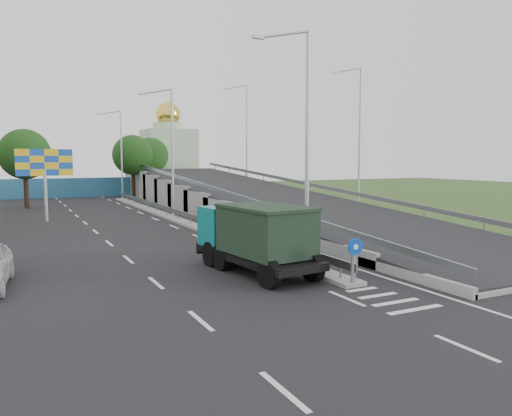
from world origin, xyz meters
TOP-DOWN VIEW (x-y plane):
  - ground at (0.00, 0.00)m, footprint 160.00×160.00m
  - road_surface at (-3.00, 20.00)m, footprint 26.00×90.00m
  - median at (0.00, 24.00)m, footprint 1.00×44.00m
  - overpass_ramp at (7.50, 24.00)m, footprint 10.00×50.00m
  - median_guardrail at (0.00, 24.00)m, footprint 0.09×44.00m
  - sign_bollard at (0.00, 2.17)m, footprint 0.64×0.23m
  - lamp_post_near at (0.11, 6.00)m, footprint 2.74×0.18m
  - lamp_post_mid at (0.11, 26.00)m, footprint 2.74×0.18m
  - lamp_post_far at (0.11, 46.00)m, footprint 2.74×0.18m
  - blue_wall at (-4.00, 52.00)m, footprint 30.00×0.50m
  - church at (10.00, 60.00)m, footprint 7.00×7.00m
  - billboard at (-9.00, 28.00)m, footprint 4.00×0.24m
  - tree_left_mid at (-10.00, 40.00)m, footprint 4.80×4.80m
  - tree_median_far at (2.00, 48.00)m, footprint 4.80×4.80m
  - tree_ramp_far at (6.00, 55.00)m, footprint 4.80×4.80m
  - dump_truck at (-2.22, 6.04)m, footprint 3.15×6.82m

SIDE VIEW (x-z plane):
  - ground at x=0.00m, z-range 0.00..0.00m
  - road_surface at x=-3.00m, z-range -0.02..0.02m
  - median at x=0.00m, z-range 0.00..0.20m
  - median_guardrail at x=0.00m, z-range 0.39..1.10m
  - sign_bollard at x=0.00m, z-range 0.20..1.87m
  - blue_wall at x=-4.00m, z-range 0.00..2.40m
  - dump_truck at x=-2.22m, z-range 0.16..3.06m
  - overpass_ramp at x=7.50m, z-range 0.00..3.50m
  - billboard at x=-9.00m, z-range 1.44..6.94m
  - tree_left_mid at x=-10.00m, z-range 1.38..8.98m
  - tree_median_far at x=2.00m, z-range 1.38..8.98m
  - tree_ramp_far at x=6.00m, z-range 1.38..8.98m
  - church at x=10.00m, z-range -1.59..12.21m
  - lamp_post_near at x=0.11m, z-range 0.77..10.85m
  - lamp_post_mid at x=0.11m, z-range 0.77..10.85m
  - lamp_post_far at x=0.11m, z-range 0.77..10.85m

